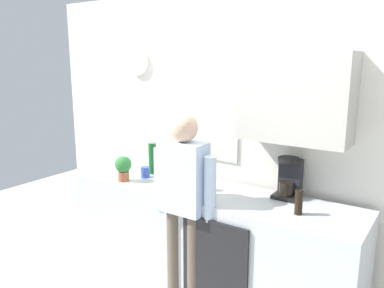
{
  "coord_description": "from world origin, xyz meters",
  "views": [
    {
      "loc": [
        1.68,
        -2.34,
        2.0
      ],
      "look_at": [
        -0.09,
        0.25,
        1.31
      ],
      "focal_mm": 36.43,
      "sensor_mm": 36.0,
      "label": 1
    }
  ],
  "objects_px": {
    "dish_soap": "(203,188)",
    "cup_white_mug": "(191,174)",
    "coffee_maker": "(289,179)",
    "person_at_sink": "(184,196)",
    "bottle_clear_soda": "(182,174)",
    "cup_yellow_cup": "(170,174)",
    "potted_plant": "(123,167)",
    "cup_blue_mug": "(145,172)",
    "bottle_dark_sauce": "(299,202)",
    "bottle_green_wine": "(152,158)"
  },
  "relations": [
    {
      "from": "cup_white_mug",
      "to": "potted_plant",
      "type": "height_order",
      "value": "potted_plant"
    },
    {
      "from": "bottle_clear_soda",
      "to": "person_at_sink",
      "type": "bearing_deg",
      "value": -50.78
    },
    {
      "from": "potted_plant",
      "to": "bottle_dark_sauce",
      "type": "bearing_deg",
      "value": 4.9
    },
    {
      "from": "potted_plant",
      "to": "dish_soap",
      "type": "relative_size",
      "value": 1.28
    },
    {
      "from": "cup_yellow_cup",
      "to": "dish_soap",
      "type": "bearing_deg",
      "value": -25.88
    },
    {
      "from": "potted_plant",
      "to": "dish_soap",
      "type": "bearing_deg",
      "value": 2.41
    },
    {
      "from": "coffee_maker",
      "to": "dish_soap",
      "type": "bearing_deg",
      "value": -143.57
    },
    {
      "from": "bottle_dark_sauce",
      "to": "bottle_clear_soda",
      "type": "height_order",
      "value": "bottle_clear_soda"
    },
    {
      "from": "cup_white_mug",
      "to": "potted_plant",
      "type": "bearing_deg",
      "value": -141.87
    },
    {
      "from": "cup_yellow_cup",
      "to": "potted_plant",
      "type": "bearing_deg",
      "value": -136.33
    },
    {
      "from": "dish_soap",
      "to": "bottle_green_wine",
      "type": "bearing_deg",
      "value": 159.07
    },
    {
      "from": "bottle_dark_sauce",
      "to": "person_at_sink",
      "type": "bearing_deg",
      "value": -164.38
    },
    {
      "from": "coffee_maker",
      "to": "potted_plant",
      "type": "xyz_separation_m",
      "value": [
        -1.39,
        -0.44,
        -0.01
      ]
    },
    {
      "from": "cup_yellow_cup",
      "to": "person_at_sink",
      "type": "relative_size",
      "value": 0.05
    },
    {
      "from": "potted_plant",
      "to": "bottle_clear_soda",
      "type": "bearing_deg",
      "value": 9.57
    },
    {
      "from": "potted_plant",
      "to": "person_at_sink",
      "type": "height_order",
      "value": "person_at_sink"
    },
    {
      "from": "cup_white_mug",
      "to": "dish_soap",
      "type": "bearing_deg",
      "value": -44.58
    },
    {
      "from": "dish_soap",
      "to": "person_at_sink",
      "type": "relative_size",
      "value": 0.11
    },
    {
      "from": "cup_yellow_cup",
      "to": "potted_plant",
      "type": "distance_m",
      "value": 0.43
    },
    {
      "from": "coffee_maker",
      "to": "potted_plant",
      "type": "distance_m",
      "value": 1.45
    },
    {
      "from": "cup_yellow_cup",
      "to": "dish_soap",
      "type": "xyz_separation_m",
      "value": [
        0.53,
        -0.26,
        0.04
      ]
    },
    {
      "from": "person_at_sink",
      "to": "cup_blue_mug",
      "type": "bearing_deg",
      "value": 161.92
    },
    {
      "from": "bottle_green_wine",
      "to": "cup_white_mug",
      "type": "distance_m",
      "value": 0.43
    },
    {
      "from": "bottle_dark_sauce",
      "to": "cup_white_mug",
      "type": "distance_m",
      "value": 1.12
    },
    {
      "from": "cup_blue_mug",
      "to": "coffee_maker",
      "type": "bearing_deg",
      "value": 10.76
    },
    {
      "from": "bottle_dark_sauce",
      "to": "cup_yellow_cup",
      "type": "bearing_deg",
      "value": 172.97
    },
    {
      "from": "bottle_dark_sauce",
      "to": "bottle_green_wine",
      "type": "distance_m",
      "value": 1.52
    },
    {
      "from": "potted_plant",
      "to": "dish_soap",
      "type": "height_order",
      "value": "potted_plant"
    },
    {
      "from": "bottle_clear_soda",
      "to": "cup_blue_mug",
      "type": "bearing_deg",
      "value": 168.86
    },
    {
      "from": "bottle_clear_soda",
      "to": "cup_white_mug",
      "type": "xyz_separation_m",
      "value": [
        -0.1,
        0.28,
        -0.09
      ]
    },
    {
      "from": "coffee_maker",
      "to": "dish_soap",
      "type": "xyz_separation_m",
      "value": [
        -0.55,
        -0.41,
        -0.07
      ]
    },
    {
      "from": "bottle_clear_soda",
      "to": "person_at_sink",
      "type": "height_order",
      "value": "person_at_sink"
    },
    {
      "from": "dish_soap",
      "to": "person_at_sink",
      "type": "xyz_separation_m",
      "value": [
        -0.09,
        -0.13,
        -0.04
      ]
    },
    {
      "from": "cup_yellow_cup",
      "to": "person_at_sink",
      "type": "bearing_deg",
      "value": -41.82
    },
    {
      "from": "bottle_green_wine",
      "to": "potted_plant",
      "type": "xyz_separation_m",
      "value": [
        -0.07,
        -0.33,
        -0.02
      ]
    },
    {
      "from": "bottle_green_wine",
      "to": "cup_yellow_cup",
      "type": "xyz_separation_m",
      "value": [
        0.24,
        -0.04,
        -0.11
      ]
    },
    {
      "from": "cup_blue_mug",
      "to": "person_at_sink",
      "type": "distance_m",
      "value": 0.72
    },
    {
      "from": "bottle_clear_soda",
      "to": "bottle_dark_sauce",
      "type": "bearing_deg",
      "value": 2.14
    },
    {
      "from": "cup_blue_mug",
      "to": "bottle_dark_sauce",
      "type": "bearing_deg",
      "value": -2.31
    },
    {
      "from": "person_at_sink",
      "to": "bottle_clear_soda",
      "type": "bearing_deg",
      "value": 135.31
    },
    {
      "from": "cup_yellow_cup",
      "to": "person_at_sink",
      "type": "distance_m",
      "value": 0.58
    },
    {
      "from": "dish_soap",
      "to": "coffee_maker",
      "type": "bearing_deg",
      "value": 36.43
    },
    {
      "from": "cup_white_mug",
      "to": "dish_soap",
      "type": "distance_m",
      "value": 0.49
    },
    {
      "from": "bottle_clear_soda",
      "to": "potted_plant",
      "type": "relative_size",
      "value": 1.22
    },
    {
      "from": "cup_yellow_cup",
      "to": "bottle_green_wine",
      "type": "bearing_deg",
      "value": 171.11
    },
    {
      "from": "dish_soap",
      "to": "cup_white_mug",
      "type": "bearing_deg",
      "value": 135.42
    },
    {
      "from": "potted_plant",
      "to": "coffee_maker",
      "type": "bearing_deg",
      "value": 17.68
    },
    {
      "from": "coffee_maker",
      "to": "person_at_sink",
      "type": "bearing_deg",
      "value": -140.03
    },
    {
      "from": "bottle_dark_sauce",
      "to": "person_at_sink",
      "type": "xyz_separation_m",
      "value": [
        -0.83,
        -0.23,
        -0.05
      ]
    },
    {
      "from": "dish_soap",
      "to": "cup_yellow_cup",
      "type": "bearing_deg",
      "value": 154.12
    }
  ]
}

